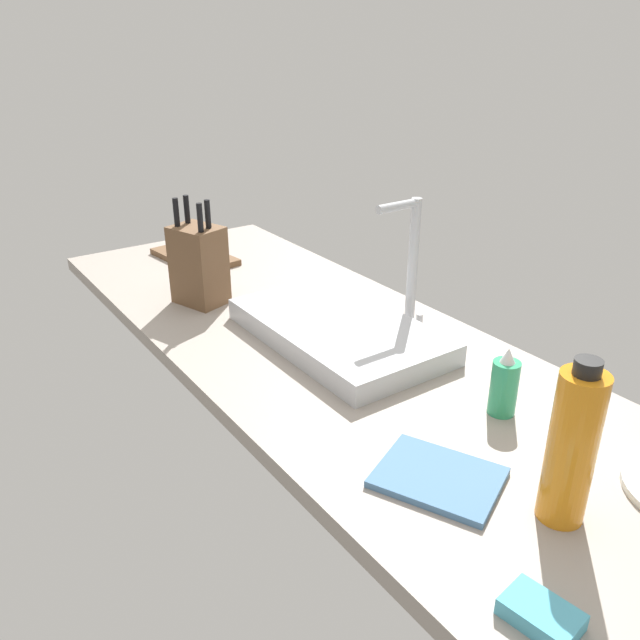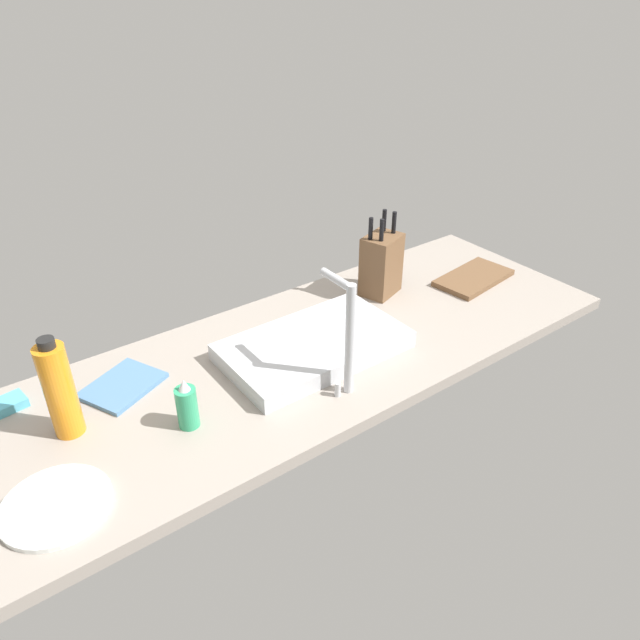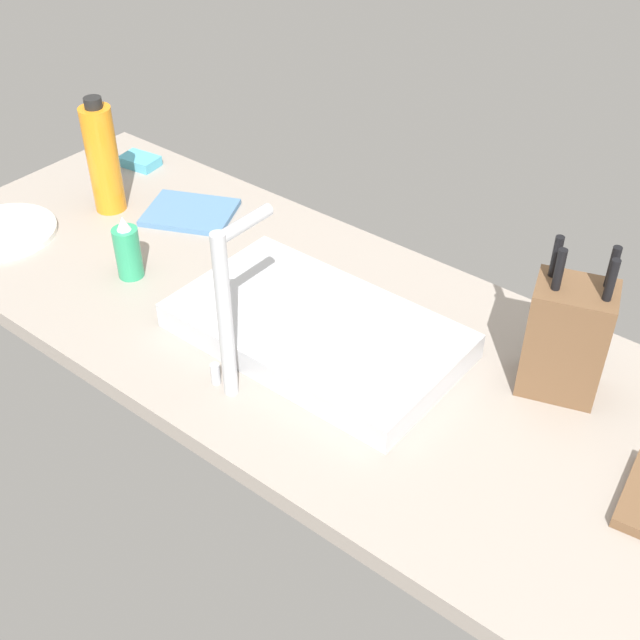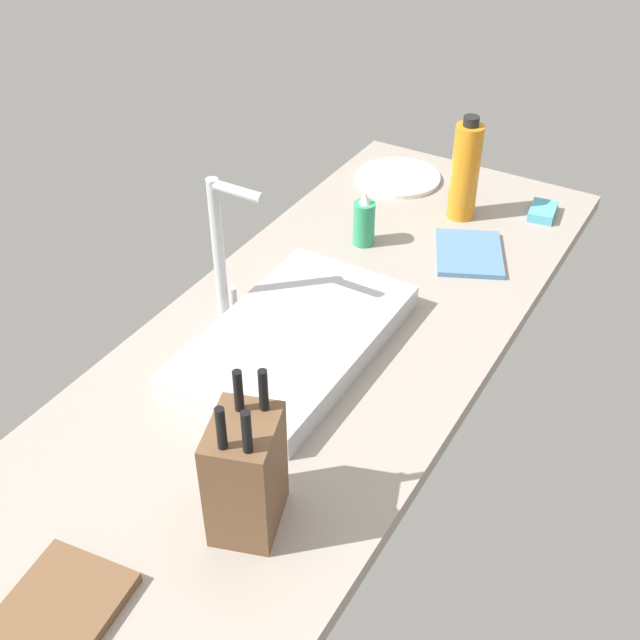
{
  "view_description": "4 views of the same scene",
  "coord_description": "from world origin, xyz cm",
  "px_view_note": "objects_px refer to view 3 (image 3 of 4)",
  "views": [
    {
      "loc": [
        105.51,
        -75.92,
        68.63
      ],
      "look_at": [
        0.94,
        -2.95,
        10.1
      ],
      "focal_mm": 35.86,
      "sensor_mm": 36.0,
      "label": 1
    },
    {
      "loc": [
        80.88,
        114.22,
        98.49
      ],
      "look_at": [
        -3.58,
        -0.42,
        11.49
      ],
      "focal_mm": 33.27,
      "sensor_mm": 36.0,
      "label": 2
    },
    {
      "loc": [
        -70.67,
        90.61,
        97.5
      ],
      "look_at": [
        -1.42,
        3.98,
        10.32
      ],
      "focal_mm": 46.35,
      "sensor_mm": 36.0,
      "label": 3
    },
    {
      "loc": [
        -100.82,
        -63.33,
        103.45
      ],
      "look_at": [
        4.78,
        -1.02,
        9.33
      ],
      "focal_mm": 44.91,
      "sensor_mm": 36.0,
      "label": 4
    }
  ],
  "objects_px": {
    "dish_towel": "(190,213)",
    "dish_sponge": "(140,161)",
    "sink_basin": "(317,331)",
    "faucet": "(228,304)",
    "soap_bottle": "(128,251)",
    "knife_block": "(566,338)",
    "water_bottle": "(103,158)",
    "dinner_plate": "(3,232)"
  },
  "relations": [
    {
      "from": "dish_towel",
      "to": "dish_sponge",
      "type": "bearing_deg",
      "value": -18.37
    },
    {
      "from": "sink_basin",
      "to": "faucet",
      "type": "xyz_separation_m",
      "value": [
        0.03,
        0.18,
        0.15
      ]
    },
    {
      "from": "soap_bottle",
      "to": "knife_block",
      "type": "bearing_deg",
      "value": -164.15
    },
    {
      "from": "sink_basin",
      "to": "water_bottle",
      "type": "distance_m",
      "value": 0.66
    },
    {
      "from": "faucet",
      "to": "dinner_plate",
      "type": "bearing_deg",
      "value": -3.41
    },
    {
      "from": "faucet",
      "to": "knife_block",
      "type": "relative_size",
      "value": 1.13
    },
    {
      "from": "soap_bottle",
      "to": "dinner_plate",
      "type": "relative_size",
      "value": 0.6
    },
    {
      "from": "sink_basin",
      "to": "dish_towel",
      "type": "distance_m",
      "value": 0.52
    },
    {
      "from": "dinner_plate",
      "to": "dish_towel",
      "type": "distance_m",
      "value": 0.39
    },
    {
      "from": "sink_basin",
      "to": "soap_bottle",
      "type": "relative_size",
      "value": 3.78
    },
    {
      "from": "knife_block",
      "to": "water_bottle",
      "type": "bearing_deg",
      "value": -14.03
    },
    {
      "from": "dish_sponge",
      "to": "sink_basin",
      "type": "bearing_deg",
      "value": 161.41
    },
    {
      "from": "faucet",
      "to": "knife_block",
      "type": "height_order",
      "value": "faucet"
    },
    {
      "from": "soap_bottle",
      "to": "dish_sponge",
      "type": "bearing_deg",
      "value": -43.69
    },
    {
      "from": "faucet",
      "to": "dish_towel",
      "type": "relative_size",
      "value": 1.64
    },
    {
      "from": "dinner_plate",
      "to": "faucet",
      "type": "bearing_deg",
      "value": 176.59
    },
    {
      "from": "soap_bottle",
      "to": "sink_basin",
      "type": "bearing_deg",
      "value": -170.62
    },
    {
      "from": "knife_block",
      "to": "dinner_plate",
      "type": "distance_m",
      "value": 1.17
    },
    {
      "from": "knife_block",
      "to": "sink_basin",
      "type": "bearing_deg",
      "value": 3.87
    },
    {
      "from": "faucet",
      "to": "soap_bottle",
      "type": "bearing_deg",
      "value": -16.12
    },
    {
      "from": "knife_block",
      "to": "soap_bottle",
      "type": "distance_m",
      "value": 0.83
    },
    {
      "from": "faucet",
      "to": "water_bottle",
      "type": "distance_m",
      "value": 0.67
    },
    {
      "from": "dinner_plate",
      "to": "dish_sponge",
      "type": "distance_m",
      "value": 0.39
    },
    {
      "from": "soap_bottle",
      "to": "dish_towel",
      "type": "xyz_separation_m",
      "value": [
        0.08,
        -0.23,
        -0.05
      ]
    },
    {
      "from": "faucet",
      "to": "knife_block",
      "type": "distance_m",
      "value": 0.54
    },
    {
      "from": "water_bottle",
      "to": "dinner_plate",
      "type": "distance_m",
      "value": 0.26
    },
    {
      "from": "knife_block",
      "to": "soap_bottle",
      "type": "bearing_deg",
      "value": -2.67
    },
    {
      "from": "sink_basin",
      "to": "soap_bottle",
      "type": "bearing_deg",
      "value": 9.38
    },
    {
      "from": "dish_towel",
      "to": "dish_sponge",
      "type": "distance_m",
      "value": 0.27
    },
    {
      "from": "soap_bottle",
      "to": "dish_sponge",
      "type": "xyz_separation_m",
      "value": [
        0.34,
        -0.32,
        -0.05
      ]
    },
    {
      "from": "dish_towel",
      "to": "soap_bottle",
      "type": "bearing_deg",
      "value": 107.85
    },
    {
      "from": "soap_bottle",
      "to": "dish_towel",
      "type": "height_order",
      "value": "soap_bottle"
    },
    {
      "from": "dish_towel",
      "to": "knife_block",
      "type": "bearing_deg",
      "value": 179.5
    },
    {
      "from": "dish_towel",
      "to": "water_bottle",
      "type": "bearing_deg",
      "value": 29.26
    },
    {
      "from": "knife_block",
      "to": "dish_sponge",
      "type": "distance_m",
      "value": 1.14
    },
    {
      "from": "soap_bottle",
      "to": "water_bottle",
      "type": "relative_size",
      "value": 0.52
    },
    {
      "from": "knife_block",
      "to": "dinner_plate",
      "type": "height_order",
      "value": "knife_block"
    },
    {
      "from": "dish_towel",
      "to": "dish_sponge",
      "type": "xyz_separation_m",
      "value": [
        0.26,
        -0.09,
        0.01
      ]
    },
    {
      "from": "dinner_plate",
      "to": "dish_sponge",
      "type": "relative_size",
      "value": 2.46
    },
    {
      "from": "sink_basin",
      "to": "dish_sponge",
      "type": "bearing_deg",
      "value": -18.59
    },
    {
      "from": "soap_bottle",
      "to": "dish_sponge",
      "type": "relative_size",
      "value": 1.49
    },
    {
      "from": "faucet",
      "to": "dish_towel",
      "type": "height_order",
      "value": "faucet"
    }
  ]
}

